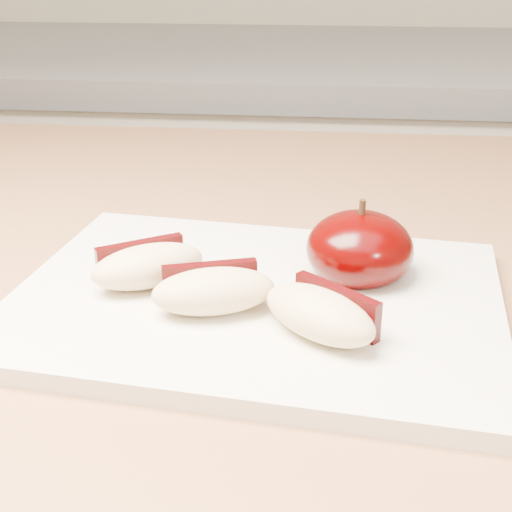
# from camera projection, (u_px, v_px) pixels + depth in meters

# --- Properties ---
(back_cabinet) EXTENTS (2.40, 0.62, 0.94)m
(back_cabinet) POSITION_uv_depth(u_px,v_px,m) (335.00, 303.00, 1.35)
(back_cabinet) COLOR silver
(back_cabinet) RESTS_ON ground
(cutting_board) EXTENTS (0.32, 0.25, 0.01)m
(cutting_board) POSITION_uv_depth(u_px,v_px,m) (256.00, 301.00, 0.44)
(cutting_board) COLOR silver
(cutting_board) RESTS_ON island_counter
(apple_half) EXTENTS (0.09, 0.09, 0.06)m
(apple_half) POSITION_uv_depth(u_px,v_px,m) (360.00, 249.00, 0.45)
(apple_half) COLOR #2E0000
(apple_half) RESTS_ON cutting_board
(apple_wedge_a) EXTENTS (0.08, 0.07, 0.03)m
(apple_wedge_a) POSITION_uv_depth(u_px,v_px,m) (147.00, 265.00, 0.44)
(apple_wedge_a) COLOR beige
(apple_wedge_a) RESTS_ON cutting_board
(apple_wedge_b) EXTENTS (0.08, 0.05, 0.03)m
(apple_wedge_b) POSITION_uv_depth(u_px,v_px,m) (213.00, 290.00, 0.41)
(apple_wedge_b) COLOR beige
(apple_wedge_b) RESTS_ON cutting_board
(apple_wedge_c) EXTENTS (0.08, 0.07, 0.03)m
(apple_wedge_c) POSITION_uv_depth(u_px,v_px,m) (321.00, 313.00, 0.39)
(apple_wedge_c) COLOR beige
(apple_wedge_c) RESTS_ON cutting_board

